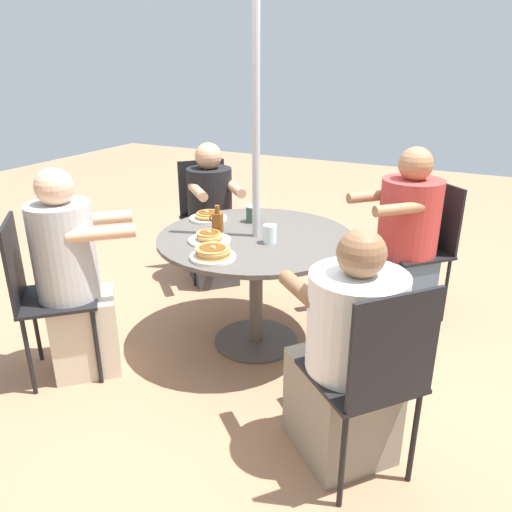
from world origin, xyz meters
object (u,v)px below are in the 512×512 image
coffee_cup (252,214)px  diner_north (348,361)px  diner_south (212,220)px  patio_chair_west (41,289)px  patio_chair_east (424,241)px  diner_east (402,245)px  patio_chair_south (206,211)px  pancake_plate_c (210,238)px  patio_chair_north (373,373)px  pancake_plate_b (208,217)px  patio_table (256,255)px  drinking_glass_a (270,234)px  diner_west (74,283)px  pancake_plate_a (213,254)px  syrup_bottle (217,221)px

coffee_cup → diner_north: bearing=135.6°
diner_south → patio_chair_west: 1.55m
patio_chair_east → diner_east: 0.17m
patio_chair_south → pancake_plate_c: patio_chair_south is taller
patio_chair_north → pancake_plate_b: (1.33, -0.93, 0.20)m
patio_table → pancake_plate_c: bearing=48.1°
diner_south → patio_chair_west: (0.13, 1.54, 0.03)m
patio_chair_south → pancake_plate_b: bearing=77.2°
patio_chair_north → drinking_glass_a: (0.79, -0.71, 0.23)m
patio_table → diner_east: 1.04m
patio_chair_south → diner_west: diner_west is taller
patio_chair_north → diner_north: bearing=90.0°
diner_north → patio_chair_south: (1.66, -1.51, 0.05)m
diner_south → drinking_glass_a: 1.21m
pancake_plate_a → coffee_cup: 0.66m
patio_chair_east → pancake_plate_b: size_ratio=3.84×
patio_chair_west → pancake_plate_b: size_ratio=3.84×
diner_north → pancake_plate_a: size_ratio=4.50×
patio_chair_north → pancake_plate_a: (0.95, -0.37, 0.21)m
patio_chair_north → drinking_glass_a: size_ratio=8.74×
patio_chair_west → pancake_plate_c: size_ratio=3.84×
drinking_glass_a → patio_chair_west: bearing=36.9°
diner_south → pancake_plate_b: size_ratio=4.57×
diner_north → coffee_cup: (0.92, -0.90, 0.29)m
coffee_cup → pancake_plate_c: bearing=83.6°
diner_north → diner_south: size_ratio=0.98×
patio_chair_south → syrup_bottle: (-0.63, 0.86, 0.24)m
patio_chair_south → patio_chair_west: (0.00, 1.66, 0.00)m
patio_chair_north → diner_south: (1.67, -1.50, -0.03)m
patio_chair_west → drinking_glass_a: size_ratio=8.74×
diner_south → patio_chair_north: bearing=91.4°
patio_chair_east → patio_chair_south: 1.72m
patio_chair_south → drinking_glass_a: bearing=91.3°
patio_table → diner_west: diner_west is taller
diner_west → coffee_cup: 1.15m
patio_chair_south → pancake_plate_a: size_ratio=3.84×
drinking_glass_a → pancake_plate_a: bearing=64.3°
pancake_plate_c → syrup_bottle: (0.06, -0.18, 0.04)m
diner_south → coffee_cup: diner_south is taller
patio_chair_west → pancake_plate_c: (-0.69, -0.62, 0.20)m
patio_chair_west → syrup_bottle: size_ratio=5.79×
patio_table → diner_west: (0.75, 0.71, -0.05)m
patio_chair_east → pancake_plate_a: size_ratio=3.84×
diner_north → drinking_glass_a: 0.93m
pancake_plate_c → syrup_bottle: syrup_bottle is taller
patio_chair_north → diner_west: (1.67, -0.08, 0.01)m
pancake_plate_a → diner_west: bearing=22.3°
diner_east → coffee_cup: 1.03m
diner_north → pancake_plate_c: diner_north is taller
diner_east → diner_south: (1.47, 0.03, -0.03)m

